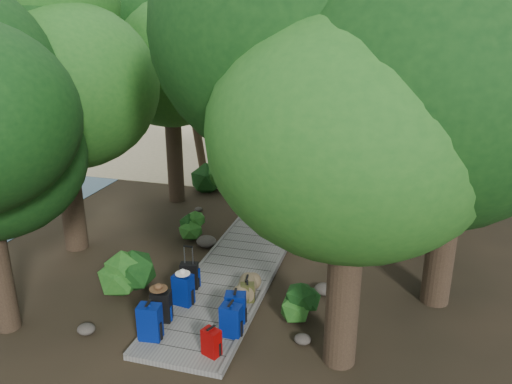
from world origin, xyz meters
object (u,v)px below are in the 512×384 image
(suitcase_on_boardwalk, at_px, (190,276))
(lone_suitcase_on_sand, at_px, (309,166))
(backpack_right_a, at_px, (211,341))
(backpack_right_d, at_px, (247,291))
(backpack_left_a, at_px, (150,320))
(kayak, at_px, (241,149))
(backpack_left_b, at_px, (161,305))
(duffel_right_khaki, at_px, (247,287))
(backpack_left_d, at_px, (191,276))
(backpack_left_c, at_px, (183,288))
(backpack_right_b, at_px, (231,319))
(sun_lounger, at_px, (381,157))
(backpack_right_c, at_px, (236,306))

(suitcase_on_boardwalk, bearing_deg, lone_suitcase_on_sand, 71.85)
(backpack_right_a, xyz_separation_m, backpack_right_d, (0.11, 2.01, -0.06))
(backpack_left_a, xyz_separation_m, kayak, (-2.79, 14.87, -0.37))
(kayak, bearing_deg, backpack_left_b, -84.24)
(suitcase_on_boardwalk, bearing_deg, duffel_right_khaki, -11.33)
(backpack_left_b, distance_m, backpack_left_d, 1.48)
(backpack_left_b, bearing_deg, backpack_left_c, 65.31)
(backpack_left_c, xyz_separation_m, backpack_right_b, (1.41, -0.83, -0.02))
(backpack_left_b, distance_m, kayak, 14.49)
(backpack_left_a, relative_size, suitcase_on_boardwalk, 1.30)
(backpack_right_a, relative_size, kayak, 0.20)
(duffel_right_khaki, height_order, sun_lounger, sun_lounger)
(backpack_right_d, xyz_separation_m, suitcase_on_boardwalk, (-1.49, 0.19, 0.08))
(backpack_left_b, xyz_separation_m, backpack_left_c, (0.18, 0.72, 0.02))
(backpack_right_c, bearing_deg, duffel_right_khaki, 82.60)
(backpack_right_a, distance_m, lone_suitcase_on_sand, 12.22)
(backpack_left_c, relative_size, kayak, 0.27)
(backpack_right_c, distance_m, duffel_right_khaki, 1.06)
(backpack_right_c, bearing_deg, backpack_right_b, -93.49)
(kayak, distance_m, sun_lounger, 6.65)
(backpack_left_c, bearing_deg, backpack_left_b, -96.87)
(backpack_left_b, height_order, duffel_right_khaki, backpack_left_b)
(lone_suitcase_on_sand, bearing_deg, backpack_right_b, -96.17)
(backpack_right_d, bearing_deg, sun_lounger, 61.19)
(backpack_right_c, height_order, sun_lounger, backpack_right_c)
(backpack_right_b, bearing_deg, lone_suitcase_on_sand, 94.09)
(backpack_left_a, distance_m, backpack_left_d, 2.13)
(kayak, bearing_deg, lone_suitcase_on_sand, -41.23)
(lone_suitcase_on_sand, bearing_deg, backpack_left_b, -104.09)
(backpack_left_c, bearing_deg, duffel_right_khaki, 36.29)
(duffel_right_khaki, bearing_deg, suitcase_on_boardwalk, 172.19)
(backpack_right_b, xyz_separation_m, suitcase_on_boardwalk, (-1.55, 1.51, -0.06))
(backpack_right_c, relative_size, kayak, 0.25)
(backpack_right_d, xyz_separation_m, lone_suitcase_on_sand, (-0.41, 10.20, 0.03))
(backpack_left_d, height_order, duffel_right_khaki, backpack_left_d)
(backpack_left_a, xyz_separation_m, sun_lounger, (3.86, 14.50, -0.19))
(backpack_right_a, height_order, lone_suitcase_on_sand, lone_suitcase_on_sand)
(backpack_left_d, bearing_deg, backpack_left_a, -69.63)
(backpack_left_a, distance_m, backpack_right_d, 2.38)
(sun_lounger, bearing_deg, backpack_left_a, -98.40)
(backpack_right_a, height_order, backpack_right_b, backpack_right_b)
(backpack_left_c, relative_size, duffel_right_khaki, 1.21)
(duffel_right_khaki, height_order, lone_suitcase_on_sand, lone_suitcase_on_sand)
(backpack_left_a, xyz_separation_m, suitcase_on_boardwalk, (-0.03, 2.06, -0.10))
(backpack_right_d, relative_size, suitcase_on_boardwalk, 0.75)
(sun_lounger, bearing_deg, backpack_right_d, -94.24)
(suitcase_on_boardwalk, bearing_deg, backpack_right_b, -56.35)
(backpack_left_a, distance_m, backpack_right_c, 1.78)
(backpack_left_a, xyz_separation_m, backpack_left_c, (0.11, 1.37, -0.02))
(backpack_right_d, relative_size, lone_suitcase_on_sand, 0.66)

